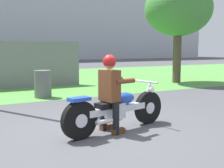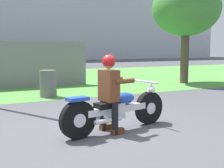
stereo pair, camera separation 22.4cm
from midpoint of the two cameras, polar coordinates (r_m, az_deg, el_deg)
The scene contains 7 objects.
ground at distance 5.35m, azimuth -3.50°, elevation -9.37°, with size 120.00×120.00×0.00m, color #4C4C51.
grass_verge at distance 14.38m, azimuth -19.43°, elevation 0.62°, with size 60.00×12.00×0.01m, color #549342.
stadium_facade at distance 41.70m, azimuth -21.48°, elevation 14.61°, with size 62.79×8.00×14.69m, color #B2B7C1.
motorcycle_lead at distance 5.29m, azimuth -0.12°, elevation -5.11°, with size 2.28×0.76×0.89m.
rider_lead at distance 5.11m, azimuth -1.60°, elevation -0.70°, with size 0.61×0.53×1.41m.
tree_roadside at distance 13.16m, azimuth 12.56°, elevation 14.25°, with size 2.92×2.92×4.40m.
trash_can at distance 9.15m, azimuth -14.29°, elevation 0.00°, with size 0.52×0.52×0.85m, color #595E5B.
Camera 1 is at (-2.23, -4.62, 1.51)m, focal length 45.95 mm.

